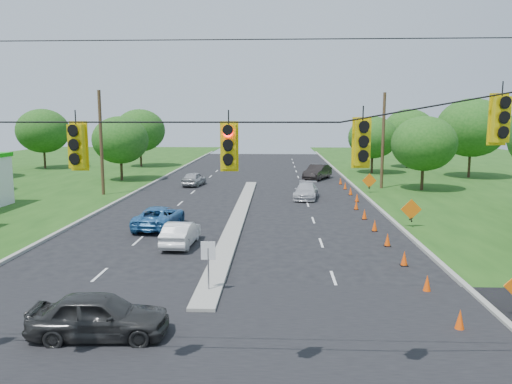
{
  "coord_description": "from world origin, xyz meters",
  "views": [
    {
      "loc": [
        2.6,
        -12.28,
        6.71
      ],
      "look_at": [
        1.49,
        13.75,
        2.8
      ],
      "focal_mm": 35.0,
      "sensor_mm": 36.0,
      "label": 1
    }
  ],
  "objects": [
    {
      "name": "cone_10",
      "position": [
        9.03,
        38.0,
        0.35
      ],
      "size": [
        0.32,
        0.32,
        0.7
      ],
      "primitive_type": "cone",
      "color": "#FF4E09",
      "rests_on": "ground"
    },
    {
      "name": "curb_left",
      "position": [
        -10.1,
        30.0,
        0.0
      ],
      "size": [
        0.25,
        110.0,
        0.16
      ],
      "primitive_type": "cube",
      "color": "gray",
      "rests_on": "ground"
    },
    {
      "name": "cone_1",
      "position": [
        8.43,
        6.5,
        0.35
      ],
      "size": [
        0.32,
        0.32,
        0.7
      ],
      "primitive_type": "cone",
      "color": "#FF4E09",
      "rests_on": "ground"
    },
    {
      "name": "signal_span",
      "position": [
        -0.05,
        -1.0,
        4.97
      ],
      "size": [
        25.6,
        0.32,
        9.0
      ],
      "color": "#422D1C",
      "rests_on": "ground"
    },
    {
      "name": "cone_9",
      "position": [
        9.03,
        34.5,
        0.35
      ],
      "size": [
        0.32,
        0.32,
        0.7
      ],
      "primitive_type": "cone",
      "color": "#FF4E09",
      "rests_on": "ground"
    },
    {
      "name": "cone_8",
      "position": [
        9.03,
        31.0,
        0.35
      ],
      "size": [
        0.32,
        0.32,
        0.7
      ],
      "primitive_type": "cone",
      "color": "#FF4E09",
      "rests_on": "ground"
    },
    {
      "name": "cone_0",
      "position": [
        8.43,
        3.0,
        0.35
      ],
      "size": [
        0.32,
        0.32,
        0.7
      ],
      "primitive_type": "cone",
      "color": "#FF4E09",
      "rests_on": "ground"
    },
    {
      "name": "tree_5",
      "position": [
        -14.0,
        40.0,
        4.34
      ],
      "size": [
        5.88,
        5.88,
        6.86
      ],
      "color": "black",
      "rests_on": "ground"
    },
    {
      "name": "median",
      "position": [
        0.0,
        21.0,
        0.0
      ],
      "size": [
        1.0,
        34.0,
        0.18
      ],
      "primitive_type": "cube",
      "color": "gray",
      "rests_on": "ground"
    },
    {
      "name": "silver_car_oncoming",
      "position": [
        -5.63,
        36.45,
        0.68
      ],
      "size": [
        2.19,
        4.2,
        1.37
      ],
      "primitive_type": "imported",
      "rotation": [
        0.0,
        0.0,
        2.99
      ],
      "color": "#A3A4A6",
      "rests_on": "ground"
    },
    {
      "name": "tree_12",
      "position": [
        14.0,
        48.0,
        4.34
      ],
      "size": [
        5.88,
        5.88,
        6.86
      ],
      "color": "black",
      "rests_on": "ground"
    },
    {
      "name": "median_sign",
      "position": [
        0.0,
        6.0,
        1.46
      ],
      "size": [
        0.55,
        0.06,
        2.05
      ],
      "color": "gray",
      "rests_on": "ground"
    },
    {
      "name": "ground",
      "position": [
        0.0,
        0.0,
        0.0
      ],
      "size": [
        160.0,
        160.0,
        0.0
      ],
      "primitive_type": "plane",
      "color": "black",
      "rests_on": "ground"
    },
    {
      "name": "silver_car_far",
      "position": [
        5.01,
        28.79,
        0.65
      ],
      "size": [
        2.46,
        4.71,
        1.3
      ],
      "primitive_type": "imported",
      "rotation": [
        0.0,
        0.0,
        -0.15
      ],
      "color": "silver",
      "rests_on": "ground"
    },
    {
      "name": "blue_pickup",
      "position": [
        -4.57,
        17.31,
        0.68
      ],
      "size": [
        2.56,
        5.03,
        1.36
      ],
      "primitive_type": "imported",
      "rotation": [
        0.0,
        0.0,
        3.08
      ],
      "color": "#2A66A3",
      "rests_on": "ground"
    },
    {
      "name": "cone_4",
      "position": [
        8.43,
        17.0,
        0.35
      ],
      "size": [
        0.32,
        0.32,
        0.7
      ],
      "primitive_type": "cone",
      "color": "#FF4E09",
      "rests_on": "ground"
    },
    {
      "name": "utility_pole_far_right",
      "position": [
        12.5,
        35.0,
        4.5
      ],
      "size": [
        0.28,
        0.28,
        9.0
      ],
      "primitive_type": "cylinder",
      "color": "#422D1C",
      "rests_on": "ground"
    },
    {
      "name": "cross_street",
      "position": [
        0.0,
        0.0,
        0.0
      ],
      "size": [
        160.0,
        14.0,
        0.02
      ],
      "primitive_type": "cube",
      "color": "black",
      "rests_on": "ground"
    },
    {
      "name": "work_sign_1",
      "position": [
        10.8,
        18.0,
        1.09
      ],
      "size": [
        1.27,
        0.58,
        1.37
      ],
      "color": "black",
      "rests_on": "ground"
    },
    {
      "name": "tree_6",
      "position": [
        -16.0,
        55.0,
        4.96
      ],
      "size": [
        6.72,
        6.72,
        7.84
      ],
      "color": "black",
      "rests_on": "ground"
    },
    {
      "name": "tree_9",
      "position": [
        16.0,
        34.0,
        4.34
      ],
      "size": [
        5.88,
        5.88,
        6.86
      ],
      "color": "black",
      "rests_on": "ground"
    },
    {
      "name": "tree_10",
      "position": [
        24.0,
        44.0,
        5.58
      ],
      "size": [
        7.56,
        7.56,
        8.82
      ],
      "color": "black",
      "rests_on": "ground"
    },
    {
      "name": "cone_5",
      "position": [
        8.43,
        20.5,
        0.35
      ],
      "size": [
        0.32,
        0.32,
        0.7
      ],
      "primitive_type": "cone",
      "color": "#FF4E09",
      "rests_on": "ground"
    },
    {
      "name": "white_sedan",
      "position": [
        -2.46,
        13.23,
        0.64
      ],
      "size": [
        1.56,
        3.97,
        1.29
      ],
      "primitive_type": "imported",
      "rotation": [
        0.0,
        0.0,
        3.09
      ],
      "color": "silver",
      "rests_on": "ground"
    },
    {
      "name": "cone_6",
      "position": [
        8.43,
        24.0,
        0.35
      ],
      "size": [
        0.32,
        0.32,
        0.7
      ],
      "primitive_type": "cone",
      "color": "#FF4E09",
      "rests_on": "ground"
    },
    {
      "name": "tree_11",
      "position": [
        20.0,
        55.0,
        4.96
      ],
      "size": [
        6.72,
        6.72,
        7.84
      ],
      "color": "black",
      "rests_on": "ground"
    },
    {
      "name": "utility_pole_far_left",
      "position": [
        -12.5,
        30.0,
        4.5
      ],
      "size": [
        0.28,
        0.28,
        9.0
      ],
      "primitive_type": "cylinder",
      "color": "#422D1C",
      "rests_on": "ground"
    },
    {
      "name": "dark_car_receding",
      "position": [
        7.01,
        42.11,
        0.81
      ],
      "size": [
        3.59,
        5.19,
        1.62
      ],
      "primitive_type": "imported",
      "rotation": [
        0.0,
        0.0,
        -0.43
      ],
      "color": "black",
      "rests_on": "ground"
    },
    {
      "name": "cone_7",
      "position": [
        9.03,
        27.5,
        0.35
      ],
      "size": [
        0.32,
        0.32,
        0.7
      ],
      "primitive_type": "cone",
      "color": "#FF4E09",
      "rests_on": "ground"
    },
    {
      "name": "cone_2",
      "position": [
        8.43,
        10.0,
        0.35
      ],
      "size": [
        0.32,
        0.32,
        0.7
      ],
      "primitive_type": "cone",
      "color": "#FF4E09",
      "rests_on": "ground"
    },
    {
      "name": "cone_3",
      "position": [
        8.43,
        13.5,
        0.35
      ],
      "size": [
        0.32,
        0.32,
        0.7
      ],
      "primitive_type": "cone",
      "color": "#FF4E09",
      "rests_on": "ground"
    },
    {
      "name": "curb_right",
      "position": [
        10.1,
        30.0,
        0.0
      ],
      "size": [
        0.25,
        110.0,
        0.16
      ],
      "primitive_type": "cube",
      "color": "gray",
      "rests_on": "ground"
    },
    {
      "name": "tree_4",
      "position": [
        -28.0,
        52.0,
        4.96
      ],
      "size": [
        6.72,
        6.72,
        7.84
      ],
      "color": "black",
      "rests_on": "ground"
    },
    {
      "name": "work_sign_2",
      "position": [
        10.8,
        32.0,
        1.09
      ],
      "size": [
        1.27,
        0.58,
        1.37
      ],
      "color": "black",
      "rests_on": "ground"
    },
    {
      "name": "black_sedan",
      "position": [
        -2.79,
        1.97,
        0.72
      ],
      "size": [
        4.29,
        1.9,
        1.43
      ],
      "primitive_type": "imported",
      "rotation": [
        0.0,
        0.0,
        1.62
      ],
      "color": "#2A2A2A",
      "rests_on": "ground"
    }
  ]
}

